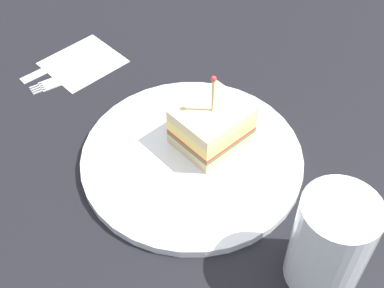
% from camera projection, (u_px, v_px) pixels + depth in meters
% --- Properties ---
extents(ground_plane, '(1.13, 1.13, 0.02)m').
position_uv_depth(ground_plane, '(192.00, 166.00, 0.65)').
color(ground_plane, black).
extents(plate, '(0.28, 0.28, 0.01)m').
position_uv_depth(plate, '(192.00, 158.00, 0.64)').
color(plate, white).
rests_on(plate, ground_plane).
extents(sandwich_half_center, '(0.11, 0.11, 0.11)m').
position_uv_depth(sandwich_half_center, '(212.00, 126.00, 0.63)').
color(sandwich_half_center, beige).
rests_on(sandwich_half_center, plate).
extents(drink_glass, '(0.08, 0.08, 0.12)m').
position_uv_depth(drink_glass, '(329.00, 247.00, 0.50)').
color(drink_glass, gold).
rests_on(drink_glass, ground_plane).
extents(napkin, '(0.14, 0.14, 0.00)m').
position_uv_depth(napkin, '(83.00, 62.00, 0.78)').
color(napkin, beige).
rests_on(napkin, ground_plane).
extents(fork, '(0.07, 0.13, 0.00)m').
position_uv_depth(fork, '(64.00, 78.00, 0.75)').
color(fork, silver).
rests_on(fork, ground_plane).
extents(knife, '(0.09, 0.12, 0.00)m').
position_uv_depth(knife, '(57.00, 64.00, 0.77)').
color(knife, silver).
rests_on(knife, ground_plane).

